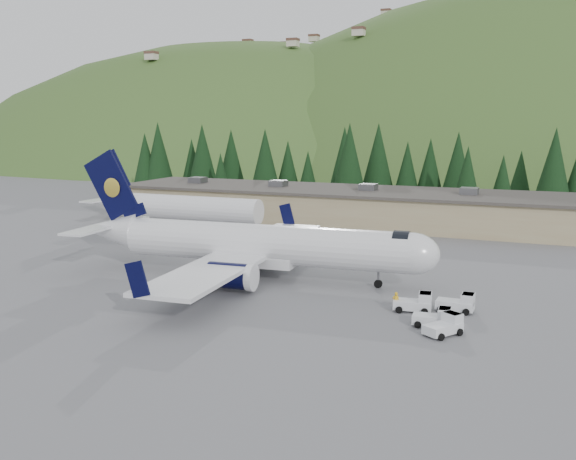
# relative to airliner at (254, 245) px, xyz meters

# --- Properties ---
(ground) EXTENTS (600.00, 600.00, 0.00)m
(ground) POSITION_rel_airliner_xyz_m (1.11, 0.08, -3.37)
(ground) COLOR slate
(airliner) EXTENTS (38.11, 35.76, 12.64)m
(airliner) POSITION_rel_airliner_xyz_m (0.00, 0.00, 0.00)
(airliner) COLOR white
(airliner) RESTS_ON ground
(second_airliner) EXTENTS (27.50, 11.00, 10.05)m
(second_airliner) POSITION_rel_airliner_xyz_m (-23.81, 22.08, -0.05)
(second_airliner) COLOR white
(second_airliner) RESTS_ON ground
(baggage_tug_a) EXTENTS (3.29, 2.24, 1.65)m
(baggage_tug_a) POSITION_rel_airliner_xyz_m (17.37, -5.35, -2.63)
(baggage_tug_a) COLOR silver
(baggage_tug_a) RESTS_ON ground
(baggage_tug_b) EXTENTS (3.07, 1.88, 1.62)m
(baggage_tug_b) POSITION_rel_airliner_xyz_m (20.65, -4.05, -2.64)
(baggage_tug_b) COLOR silver
(baggage_tug_b) RESTS_ON ground
(baggage_tug_c) EXTENTS (2.86, 3.24, 1.56)m
(baggage_tug_c) POSITION_rel_airliner_xyz_m (20.56, -10.30, -2.67)
(baggage_tug_c) COLOR silver
(baggage_tug_c) RESTS_ON ground
(terminal_building) EXTENTS (71.00, 17.00, 6.10)m
(terminal_building) POSITION_rel_airliner_xyz_m (-3.90, 38.08, -0.75)
(terminal_building) COLOR tan
(terminal_building) RESTS_ON ground
(baggage_tug_d) EXTENTS (2.99, 1.95, 1.54)m
(baggage_tug_d) POSITION_rel_airliner_xyz_m (19.54, -8.71, -2.68)
(baggage_tug_d) COLOR silver
(baggage_tug_d) RESTS_ON ground
(ramp_worker) EXTENTS (0.62, 0.44, 1.59)m
(ramp_worker) POSITION_rel_airliner_xyz_m (15.75, -5.66, -2.57)
(ramp_worker) COLOR gold
(ramp_worker) RESTS_ON ground
(tree_line) EXTENTS (113.23, 18.12, 14.06)m
(tree_line) POSITION_rel_airliner_xyz_m (-5.38, 61.49, 4.34)
(tree_line) COLOR black
(tree_line) RESTS_ON ground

